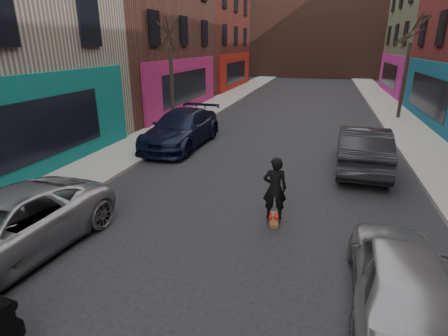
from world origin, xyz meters
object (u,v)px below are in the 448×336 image
Objects in this scene: tree_right_far at (407,60)px; parked_left_end at (181,129)px; tree_left_far at (171,65)px; skateboard at (273,220)px; parked_right_far at (400,276)px; parked_left_far at (2,229)px; skateboarder at (275,188)px; parked_right_end at (362,148)px.

parked_left_end is (-10.60, -9.23, -2.74)m from tree_right_far.
tree_left_far is 12.09m from skateboard.
skateboard is at bearing -43.47° from parked_right_far.
parked_left_far reaches higher than skateboard.
skateboarder is (-5.51, -15.36, -2.60)m from tree_right_far.
skateboard is (5.09, -6.13, -0.74)m from parked_left_end.
skateboard is (-2.51, -5.01, -0.75)m from parked_right_end.
parked_right_far is at bearing 123.17° from skateboarder.
parked_left_end is (0.20, 9.36, 0.09)m from parked_left_far.
parked_right_end is at bearing -127.49° from skateboarder.
tree_right_far is 21.69m from parked_left_far.
parked_left_far is 1.03× the size of parked_right_end.
parked_left_far is (-10.80, -18.59, -2.83)m from tree_right_far.
skateboarder reaches higher than parked_right_far.
parked_right_far is (-3.00, -17.96, -2.86)m from tree_right_far.
parked_left_end is 6.83× the size of skateboard.
parked_right_far is (9.40, -11.96, -2.71)m from tree_left_far.
tree_right_far is 16.69m from skateboard.
tree_left_far reaches higher than skateboarder.
parked_left_end is (1.80, -3.23, -2.59)m from tree_left_far.
parked_right_end is at bearing -6.80° from parked_left_end.
parked_left_end reaches higher than parked_right_far.
parked_left_far is at bearing -82.76° from tree_left_far.
parked_right_end is (0.00, 7.61, 0.13)m from parked_right_far.
tree_left_far is 15.45m from parked_right_far.
parked_right_end is (9.40, -4.35, -2.58)m from tree_left_far.
tree_right_far is at bearing 64.80° from parked_left_far.
tree_right_far reaches higher than parked_right_end.
parked_left_far is (1.60, -12.59, -2.68)m from tree_left_far.
parked_right_far is at bearing -47.37° from parked_left_end.
skateboard is at bearing -109.74° from tree_right_far.
parked_left_end is at bearing -46.47° from parked_right_far.
tree_right_far is at bearing 42.63° from parked_left_end.
parked_left_end is at bearing -61.19° from skateboarder.
parked_left_far is at bearing -89.62° from parked_left_end.
parked_right_end is 2.92× the size of skateboarder.
tree_left_far is 0.96× the size of tree_right_far.
parked_left_end is at bearing -60.87° from tree_left_far.
parked_left_far is 7.83m from parked_right_far.
skateboarder reaches higher than parked_right_end.
parked_right_end is at bearing 52.51° from skateboard.
skateboarder is (6.89, -9.36, -2.45)m from tree_left_far.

